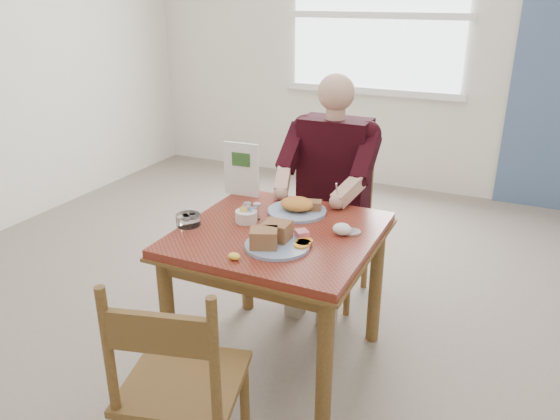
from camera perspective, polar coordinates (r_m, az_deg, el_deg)
The scene contains 16 objects.
floor at distance 2.97m, azimuth -0.13°, elevation -15.42°, with size 6.00×6.00×0.00m, color #72695C.
wall_back at distance 5.25m, azimuth 14.45°, elevation 16.86°, with size 5.50×5.50×0.00m, color silver.
lemon_wedge at distance 2.31m, azimuth -4.81°, elevation -4.85°, with size 0.06×0.04×0.03m, color yellow.
napkin at distance 2.54m, azimuth 6.50°, elevation -1.99°, with size 0.09×0.07×0.06m, color white.
metal_dish at distance 2.57m, azimuth 7.52°, elevation -2.31°, with size 0.09×0.09×0.01m, color silver.
window at distance 5.30m, azimuth 10.12°, elevation 19.40°, with size 1.72×0.04×1.42m.
table at distance 2.64m, azimuth -0.14°, elevation -4.31°, with size 0.92×0.92×0.75m.
chair_far at distance 3.38m, azimuth 5.59°, elevation -1.30°, with size 0.42×0.42×0.95m.
chair_near at distance 2.09m, azimuth -10.44°, elevation -17.79°, with size 0.51×0.51×0.95m.
diner at distance 3.18m, azimuth 5.26°, elevation 3.63°, with size 0.53×0.56×1.39m.
near_plate at distance 2.41m, azimuth -0.52°, elevation -3.04°, with size 0.35×0.35×0.10m.
far_plate at distance 2.78m, azimuth 1.92°, elevation 0.30°, with size 0.37×0.37×0.08m.
caddy at distance 2.67m, azimuth -3.54°, elevation -0.64°, with size 0.14×0.14×0.08m.
shakers at distance 2.70m, azimuth -2.93°, elevation -0.09°, with size 0.09×0.06×0.08m.
creamer at distance 2.67m, azimuth -9.57°, elevation -1.00°, with size 0.14×0.14×0.05m.
menu at distance 2.99m, azimuth -4.06°, elevation 4.29°, with size 0.20×0.03×0.30m.
Camera 1 is at (1.00, -2.14, 1.80)m, focal length 35.00 mm.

